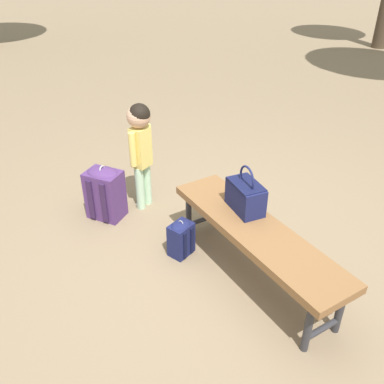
{
  "coord_description": "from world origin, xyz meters",
  "views": [
    {
      "loc": [
        -2.35,
        1.27,
        2.23
      ],
      "look_at": [
        0.27,
        0.06,
        0.45
      ],
      "focal_mm": 39.14,
      "sensor_mm": 36.0,
      "label": 1
    }
  ],
  "objects_px": {
    "park_bench": "(256,235)",
    "child_standing": "(140,140)",
    "handbag": "(246,195)",
    "backpack_small": "(181,237)",
    "backpack_large": "(105,191)"
  },
  "relations": [
    {
      "from": "park_bench",
      "to": "child_standing",
      "type": "distance_m",
      "value": 1.37
    },
    {
      "from": "handbag",
      "to": "backpack_small",
      "type": "distance_m",
      "value": 0.64
    },
    {
      "from": "park_bench",
      "to": "handbag",
      "type": "xyz_separation_m",
      "value": [
        0.24,
        -0.05,
        0.18
      ]
    },
    {
      "from": "handbag",
      "to": "child_standing",
      "type": "height_order",
      "value": "child_standing"
    },
    {
      "from": "park_bench",
      "to": "child_standing",
      "type": "xyz_separation_m",
      "value": [
        1.28,
        0.42,
        0.29
      ]
    },
    {
      "from": "child_standing",
      "to": "backpack_large",
      "type": "distance_m",
      "value": 0.56
    },
    {
      "from": "handbag",
      "to": "backpack_small",
      "type": "xyz_separation_m",
      "value": [
        0.23,
        0.43,
        -0.41
      ]
    },
    {
      "from": "park_bench",
      "to": "child_standing",
      "type": "height_order",
      "value": "child_standing"
    },
    {
      "from": "handbag",
      "to": "backpack_large",
      "type": "relative_size",
      "value": 0.7
    },
    {
      "from": "backpack_large",
      "to": "child_standing",
      "type": "bearing_deg",
      "value": -87.23
    },
    {
      "from": "handbag",
      "to": "backpack_small",
      "type": "bearing_deg",
      "value": 62.35
    },
    {
      "from": "handbag",
      "to": "backpack_large",
      "type": "distance_m",
      "value": 1.35
    },
    {
      "from": "park_bench",
      "to": "handbag",
      "type": "relative_size",
      "value": 4.45
    },
    {
      "from": "handbag",
      "to": "backpack_large",
      "type": "xyz_separation_m",
      "value": [
        1.01,
        0.84,
        -0.32
      ]
    },
    {
      "from": "handbag",
      "to": "child_standing",
      "type": "xyz_separation_m",
      "value": [
        1.03,
        0.47,
        0.11
      ]
    }
  ]
}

